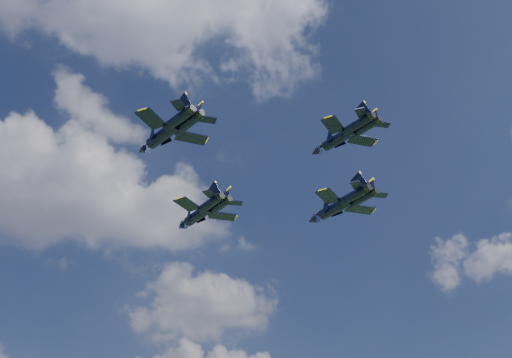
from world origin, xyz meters
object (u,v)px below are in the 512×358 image
Objects in this scene: jet_lead at (197,215)px; jet_left at (162,135)px; jet_slot at (337,139)px; jet_right at (334,208)px.

jet_lead is 1.09× the size of jet_left.
jet_right is at bearing 45.14° from jet_slot.
jet_right is (24.75, -7.31, 0.66)m from jet_lead.
jet_lead reaches higher than jet_slot.
jet_right is 1.29× the size of jet_slot.
jet_slot is at bearing -86.53° from jet_lead.
jet_left is at bearing 140.85° from jet_slot.
jet_right is 25.96m from jet_slot.
jet_right is at bearing 0.17° from jet_left.
jet_left is 38.94m from jet_right.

